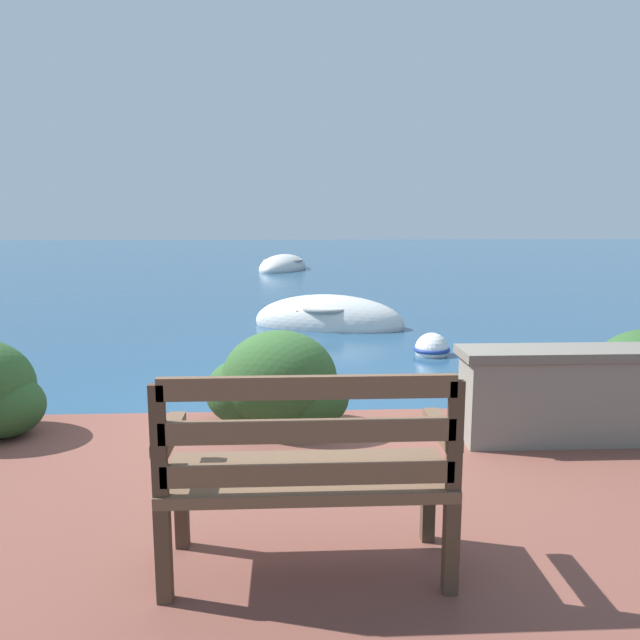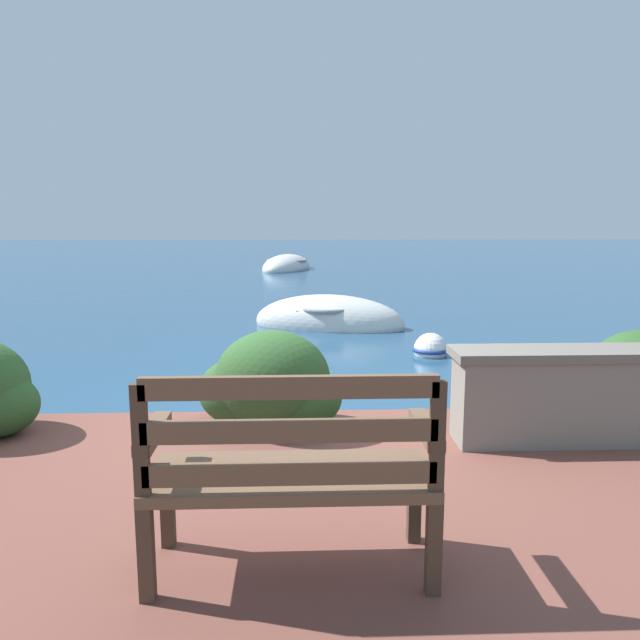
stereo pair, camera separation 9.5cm
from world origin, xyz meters
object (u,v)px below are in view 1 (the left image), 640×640
(park_bench, at_px, (307,469))
(mooring_buoy, at_px, (432,349))
(rowboat_nearest, at_px, (329,322))
(rowboat_mid, at_px, (283,267))

(park_bench, bearing_deg, mooring_buoy, 75.55)
(park_bench, xyz_separation_m, rowboat_nearest, (0.55, 7.23, -0.63))
(park_bench, bearing_deg, rowboat_mid, 94.89)
(rowboat_mid, relative_size, mooring_buoy, 6.70)
(mooring_buoy, bearing_deg, rowboat_mid, 99.03)
(rowboat_mid, bearing_deg, rowboat_nearest, 22.57)
(rowboat_mid, height_order, mooring_buoy, rowboat_mid)
(park_bench, xyz_separation_m, rowboat_mid, (-0.27, 17.69, -0.63))
(rowboat_nearest, bearing_deg, park_bench, 102.14)
(rowboat_nearest, relative_size, mooring_buoy, 5.57)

